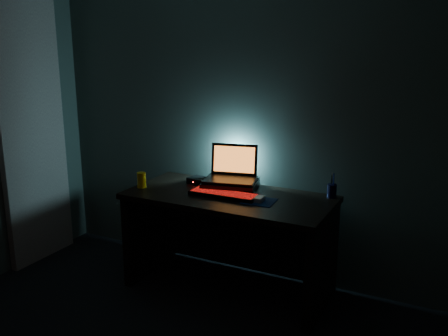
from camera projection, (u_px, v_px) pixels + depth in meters
name	position (u px, v px, depth m)	size (l,w,h in m)	color
room	(59.00, 186.00, 2.09)	(3.50, 4.00, 2.50)	black
desk	(232.00, 226.00, 3.73)	(1.50, 0.70, 0.75)	black
curtain	(32.00, 127.00, 4.09)	(0.06, 0.65, 2.30)	beige
riser	(230.00, 185.00, 3.77)	(0.40, 0.30, 0.06)	black
laptop	(232.00, 172.00, 3.79)	(0.43, 0.36, 0.26)	black
keyboard	(224.00, 194.00, 3.58)	(0.51, 0.17, 0.03)	black
mousepad	(259.00, 201.00, 3.47)	(0.22, 0.20, 0.00)	navy
mouse	(259.00, 199.00, 3.47)	(0.06, 0.10, 0.03)	gray
pen_cup	(332.00, 191.00, 3.55)	(0.07, 0.07, 0.10)	black
juice_glass	(141.00, 180.00, 3.79)	(0.07, 0.07, 0.12)	yellow
router	(198.00, 181.00, 3.90)	(0.17, 0.15, 0.05)	black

